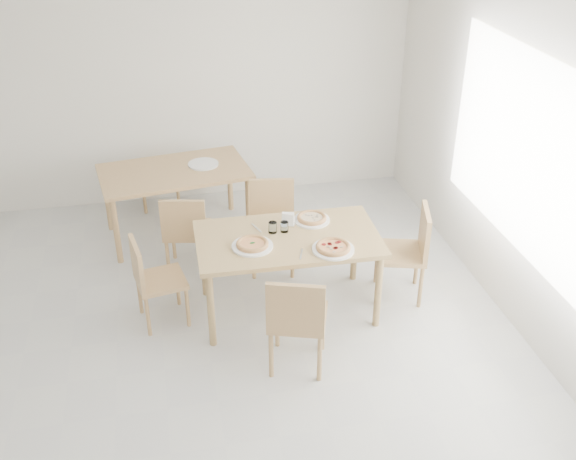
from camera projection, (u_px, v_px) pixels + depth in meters
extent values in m
plane|color=beige|center=(167.00, 409.00, 4.99)|extent=(7.00, 7.00, 0.00)
plane|color=white|center=(121.00, 24.00, 3.60)|extent=(7.00, 7.00, 0.00)
plane|color=silver|center=(140.00, 83.00, 7.27)|extent=(6.00, 0.00, 6.00)
plane|color=silver|center=(573.00, 204.00, 4.82)|extent=(0.00, 7.00, 7.00)
cube|color=white|center=(551.00, 174.00, 5.02)|extent=(1.60, 0.02, 3.20)
cube|color=tan|center=(288.00, 239.00, 5.70)|extent=(1.57, 0.91, 0.04)
cylinder|color=tan|center=(211.00, 310.00, 5.46)|extent=(0.06, 0.06, 0.71)
cylinder|color=tan|center=(378.00, 291.00, 5.69)|extent=(0.06, 0.06, 0.71)
cylinder|color=tan|center=(204.00, 262.00, 6.09)|extent=(0.06, 0.06, 0.71)
cylinder|color=tan|center=(355.00, 247.00, 6.32)|extent=(0.06, 0.06, 0.71)
cube|color=tan|center=(298.00, 317.00, 5.22)|extent=(0.55, 0.55, 0.04)
cube|color=tan|center=(295.00, 309.00, 4.94)|extent=(0.43, 0.18, 0.42)
cylinder|color=tan|center=(323.00, 328.00, 5.48)|extent=(0.04, 0.04, 0.43)
cylinder|color=tan|center=(277.00, 325.00, 5.52)|extent=(0.04, 0.04, 0.43)
cylinder|color=tan|center=(320.00, 358.00, 5.16)|extent=(0.04, 0.04, 0.43)
cylinder|color=tan|center=(271.00, 355.00, 5.19)|extent=(0.04, 0.04, 0.43)
cube|color=tan|center=(272.00, 228.00, 6.45)|extent=(0.49, 0.49, 0.04)
cube|color=tan|center=(272.00, 198.00, 6.50)|extent=(0.43, 0.11, 0.41)
cylinder|color=tan|center=(254.00, 259.00, 6.39)|extent=(0.04, 0.04, 0.42)
cylinder|color=tan|center=(292.00, 259.00, 6.41)|extent=(0.04, 0.04, 0.42)
cylinder|color=tan|center=(254.00, 240.00, 6.71)|extent=(0.04, 0.04, 0.42)
cylinder|color=tan|center=(291.00, 239.00, 6.73)|extent=(0.04, 0.04, 0.42)
cube|color=tan|center=(161.00, 280.00, 5.73)|extent=(0.47, 0.47, 0.04)
cube|color=tan|center=(137.00, 264.00, 5.57)|extent=(0.11, 0.40, 0.38)
cylinder|color=tan|center=(188.00, 307.00, 5.76)|extent=(0.03, 0.03, 0.39)
cylinder|color=tan|center=(178.00, 286.00, 6.03)|extent=(0.03, 0.03, 0.39)
cylinder|color=tan|center=(148.00, 316.00, 5.65)|extent=(0.03, 0.03, 0.39)
cylinder|color=tan|center=(140.00, 295.00, 5.92)|extent=(0.03, 0.03, 0.39)
cube|color=tan|center=(400.00, 253.00, 6.05)|extent=(0.54, 0.54, 0.04)
cube|color=tan|center=(425.00, 232.00, 5.92)|extent=(0.16, 0.43, 0.41)
cylinder|color=tan|center=(377.00, 263.00, 6.34)|extent=(0.04, 0.04, 0.42)
cylinder|color=tan|center=(379.00, 285.00, 6.02)|extent=(0.04, 0.04, 0.42)
cylinder|color=tan|center=(417.00, 264.00, 6.32)|extent=(0.04, 0.04, 0.42)
cylinder|color=tan|center=(421.00, 287.00, 5.99)|extent=(0.04, 0.04, 0.42)
cylinder|color=white|center=(252.00, 246.00, 5.55)|extent=(0.34, 0.34, 0.02)
cylinder|color=white|center=(312.00, 220.00, 5.94)|extent=(0.32, 0.32, 0.02)
cylinder|color=white|center=(333.00, 249.00, 5.50)|extent=(0.35, 0.35, 0.02)
cylinder|color=tan|center=(252.00, 244.00, 5.54)|extent=(0.34, 0.34, 0.01)
torus|color=tan|center=(252.00, 243.00, 5.54)|extent=(0.34, 0.34, 0.03)
cylinder|color=#DD5527|center=(252.00, 244.00, 5.54)|extent=(0.26, 0.26, 0.01)
ellipsoid|color=#12521C|center=(252.00, 243.00, 5.53)|extent=(0.05, 0.03, 0.01)
cylinder|color=tan|center=(312.00, 218.00, 5.93)|extent=(0.27, 0.27, 0.01)
torus|color=tan|center=(312.00, 217.00, 5.92)|extent=(0.27, 0.27, 0.03)
cylinder|color=beige|center=(312.00, 217.00, 5.92)|extent=(0.20, 0.20, 0.01)
cylinder|color=tan|center=(333.00, 248.00, 5.50)|extent=(0.37, 0.37, 0.01)
torus|color=tan|center=(333.00, 247.00, 5.49)|extent=(0.37, 0.37, 0.03)
cylinder|color=#DD5527|center=(333.00, 247.00, 5.49)|extent=(0.29, 0.29, 0.01)
cylinder|color=white|center=(284.00, 227.00, 5.75)|extent=(0.07, 0.07, 0.09)
cylinder|color=white|center=(273.00, 227.00, 5.74)|extent=(0.07, 0.07, 0.10)
cube|color=silver|center=(288.00, 225.00, 5.86)|extent=(0.12, 0.09, 0.01)
cube|color=white|center=(288.00, 219.00, 5.82)|extent=(0.11, 0.07, 0.11)
cube|color=silver|center=(301.00, 254.00, 5.45)|extent=(0.07, 0.16, 0.01)
cube|color=silver|center=(257.00, 228.00, 5.82)|extent=(0.07, 0.17, 0.01)
cube|color=tan|center=(174.00, 172.00, 6.88)|extent=(1.60, 1.06, 0.04)
cylinder|color=tan|center=(116.00, 231.00, 6.57)|extent=(0.06, 0.06, 0.71)
cylinder|color=tan|center=(249.00, 209.00, 6.98)|extent=(0.06, 0.06, 0.71)
cylinder|color=tan|center=(107.00, 200.00, 7.16)|extent=(0.06, 0.06, 0.71)
cylinder|color=tan|center=(230.00, 181.00, 7.56)|extent=(0.06, 0.06, 0.71)
cube|color=tan|center=(187.00, 230.00, 6.45)|extent=(0.49, 0.49, 0.04)
cube|color=tan|center=(183.00, 220.00, 6.18)|extent=(0.41, 0.12, 0.40)
cylinder|color=tan|center=(209.00, 241.00, 6.72)|extent=(0.04, 0.04, 0.41)
cylinder|color=tan|center=(173.00, 241.00, 6.72)|extent=(0.04, 0.04, 0.41)
cylinder|color=tan|center=(205.00, 260.00, 6.41)|extent=(0.04, 0.04, 0.41)
cylinder|color=tan|center=(168.00, 260.00, 6.41)|extent=(0.04, 0.04, 0.41)
cube|color=tan|center=(158.00, 169.00, 7.62)|extent=(0.44, 0.44, 0.04)
cube|color=tan|center=(156.00, 143.00, 7.67)|extent=(0.44, 0.04, 0.42)
cylinder|color=tan|center=(144.00, 196.00, 7.54)|extent=(0.04, 0.04, 0.43)
cylinder|color=tan|center=(178.00, 193.00, 7.61)|extent=(0.04, 0.04, 0.43)
cylinder|color=tan|center=(143.00, 182.00, 7.86)|extent=(0.04, 0.04, 0.43)
cylinder|color=tan|center=(176.00, 179.00, 7.93)|extent=(0.04, 0.04, 0.43)
cylinder|color=white|center=(203.00, 164.00, 6.97)|extent=(0.32, 0.32, 0.02)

